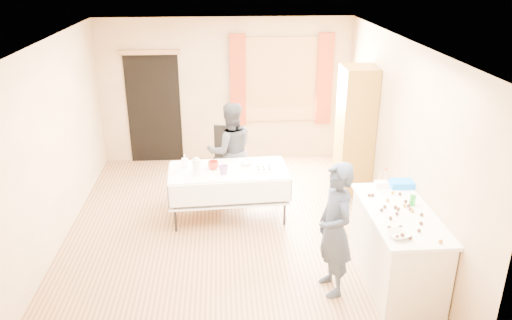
{
  "coord_description": "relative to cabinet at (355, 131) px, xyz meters",
  "views": [
    {
      "loc": [
        -0.07,
        -6.07,
        3.54
      ],
      "look_at": [
        0.36,
        0.0,
        1.06
      ],
      "focal_mm": 35.0,
      "sensor_mm": 36.0,
      "label": 1
    }
  ],
  "objects": [
    {
      "name": "floor",
      "position": [
        -1.99,
        -1.19,
        -1.03
      ],
      "size": [
        4.5,
        5.5,
        0.02
      ],
      "primitive_type": "cube",
      "color": "#9E7047",
      "rests_on": "ground"
    },
    {
      "name": "ceiling",
      "position": [
        -1.99,
        -1.19,
        1.59
      ],
      "size": [
        4.5,
        5.5,
        0.02
      ],
      "primitive_type": "cube",
      "color": "white",
      "rests_on": "floor"
    },
    {
      "name": "wall_back",
      "position": [
        -1.99,
        1.57,
        0.28
      ],
      "size": [
        4.5,
        0.02,
        2.6
      ],
      "primitive_type": "cube",
      "color": "tan",
      "rests_on": "floor"
    },
    {
      "name": "wall_front",
      "position": [
        -1.99,
        -3.95,
        0.28
      ],
      "size": [
        4.5,
        0.02,
        2.6
      ],
      "primitive_type": "cube",
      "color": "tan",
      "rests_on": "floor"
    },
    {
      "name": "wall_left",
      "position": [
        -4.25,
        -1.19,
        0.28
      ],
      "size": [
        0.02,
        5.5,
        2.6
      ],
      "primitive_type": "cube",
      "color": "tan",
      "rests_on": "floor"
    },
    {
      "name": "wall_right",
      "position": [
        0.27,
        -1.19,
        0.28
      ],
      "size": [
        0.02,
        5.5,
        2.6
      ],
      "primitive_type": "cube",
      "color": "tan",
      "rests_on": "floor"
    },
    {
      "name": "window_frame",
      "position": [
        -0.99,
        1.53,
        0.48
      ],
      "size": [
        1.32,
        0.06,
        1.52
      ],
      "primitive_type": "cube",
      "color": "olive",
      "rests_on": "wall_back"
    },
    {
      "name": "window_pane",
      "position": [
        -0.99,
        1.52,
        0.48
      ],
      "size": [
        1.2,
        0.02,
        1.4
      ],
      "primitive_type": "cube",
      "color": "white",
      "rests_on": "wall_back"
    },
    {
      "name": "curtain_left",
      "position": [
        -1.77,
        1.48,
        0.48
      ],
      "size": [
        0.28,
        0.06,
        1.65
      ],
      "primitive_type": "cube",
      "color": "maroon",
      "rests_on": "wall_back"
    },
    {
      "name": "curtain_right",
      "position": [
        -0.21,
        1.48,
        0.48
      ],
      "size": [
        0.28,
        0.06,
        1.65
      ],
      "primitive_type": "cube",
      "color": "maroon",
      "rests_on": "wall_back"
    },
    {
      "name": "doorway",
      "position": [
        -3.29,
        1.54,
        -0.02
      ],
      "size": [
        0.95,
        0.04,
        2.0
      ],
      "primitive_type": "cube",
      "color": "black",
      "rests_on": "floor"
    },
    {
      "name": "door_lintel",
      "position": [
        -3.29,
        1.51,
        1.0
      ],
      "size": [
        1.05,
        0.06,
        0.08
      ],
      "primitive_type": "cube",
      "color": "olive",
      "rests_on": "wall_back"
    },
    {
      "name": "cabinet",
      "position": [
        0.0,
        0.0,
        0.0
      ],
      "size": [
        0.5,
        0.6,
        2.04
      ],
      "primitive_type": "cube",
      "color": "olive",
      "rests_on": "floor"
    },
    {
      "name": "counter",
      "position": [
        -0.1,
        -2.45,
        -0.57
      ],
      "size": [
        0.74,
        1.56,
        0.91
      ],
      "color": "beige",
      "rests_on": "floor"
    },
    {
      "name": "party_table",
      "position": [
        -2.0,
        -0.74,
        -0.57
      ],
      "size": [
        1.73,
        0.96,
        0.75
      ],
      "rotation": [
        0.0,
        0.0,
        0.05
      ],
      "color": "black",
      "rests_on": "floor"
    },
    {
      "name": "chair",
      "position": [
        -2.04,
        0.27,
        -0.71
      ],
      "size": [
        0.51,
        0.51,
        1.02
      ],
      "rotation": [
        0.0,
        0.0,
        -0.23
      ],
      "color": "black",
      "rests_on": "floor"
    },
    {
      "name": "girl",
      "position": [
        -0.87,
        -2.57,
        -0.24
      ],
      "size": [
        0.71,
        0.59,
        1.56
      ],
      "primitive_type": "imported",
      "rotation": [
        0.0,
        0.0,
        -1.38
      ],
      "color": "#222C40",
      "rests_on": "floor"
    },
    {
      "name": "woman",
      "position": [
        -1.95,
        -0.06,
        -0.25
      ],
      "size": [
        0.96,
        0.85,
        1.53
      ],
      "primitive_type": "imported",
      "rotation": [
        0.0,
        0.0,
        3.33
      ],
      "color": "black",
      "rests_on": "floor"
    },
    {
      "name": "soda_can",
      "position": [
        0.08,
        -2.31,
        -0.05
      ],
      "size": [
        0.08,
        0.08,
        0.12
      ],
      "primitive_type": "cylinder",
      "rotation": [
        0.0,
        0.0,
        0.22
      ],
      "color": "green",
      "rests_on": "counter"
    },
    {
      "name": "mixing_bowl",
      "position": [
        -0.31,
        -2.98,
        -0.08
      ],
      "size": [
        0.25,
        0.25,
        0.05
      ],
      "primitive_type": "imported",
      "rotation": [
        0.0,
        0.0,
        0.08
      ],
      "color": "white",
      "rests_on": "counter"
    },
    {
      "name": "foam_block",
      "position": [
        -0.13,
        -1.82,
        -0.07
      ],
      "size": [
        0.16,
        0.11,
        0.08
      ],
      "primitive_type": "cube",
      "rotation": [
        0.0,
        0.0,
        -0.07
      ],
      "color": "white",
      "rests_on": "counter"
    },
    {
      "name": "blue_basket",
      "position": [
        0.13,
        -1.82,
        -0.07
      ],
      "size": [
        0.31,
        0.22,
        0.08
      ],
      "primitive_type": "cube",
      "rotation": [
        0.0,
        0.0,
        -0.05
      ],
      "color": "blue",
      "rests_on": "counter"
    },
    {
      "name": "pitcher",
      "position": [
        -2.44,
        -0.89,
        -0.16
      ],
      "size": [
        0.12,
        0.12,
        0.22
      ],
      "primitive_type": "cylinder",
      "rotation": [
        0.0,
        0.0,
        -0.1
      ],
      "color": "silver",
      "rests_on": "party_table"
    },
    {
      "name": "cup_red",
      "position": [
        -2.21,
        -0.72,
        -0.21
      ],
      "size": [
        0.17,
        0.17,
        0.12
      ],
      "primitive_type": "imported",
      "rotation": [
        0.0,
        0.0,
        -0.06
      ],
      "color": "red",
      "rests_on": "party_table"
    },
    {
      "name": "cup_rainbow",
      "position": [
        -2.06,
        -0.91,
        -0.21
      ],
      "size": [
        0.17,
        0.17,
        0.12
      ],
      "primitive_type": "imported",
      "rotation": [
        0.0,
        0.0,
        -0.14
      ],
      "color": "red",
      "rests_on": "party_table"
    },
    {
      "name": "small_bowl",
      "position": [
        -1.72,
        -0.6,
        -0.24
      ],
      "size": [
        0.25,
        0.25,
        0.06
      ],
      "primitive_type": "imported",
      "rotation": [
        0.0,
        0.0,
        0.17
      ],
      "color": "white",
      "rests_on": "party_table"
    },
    {
      "name": "pastry_tray",
      "position": [
        -1.5,
        -0.81,
        -0.26
      ],
      "size": [
        0.33,
        0.27,
        0.02
      ],
      "primitive_type": "cube",
      "rotation": [
        0.0,
        0.0,
        0.3
      ],
      "color": "white",
      "rests_on": "party_table"
    },
    {
      "name": "bottle",
      "position": [
        -2.61,
        -0.61,
        -0.17
      ],
      "size": [
        0.09,
        0.09,
        0.19
      ],
      "primitive_type": "imported",
      "rotation": [
        0.0,
        0.0,
        0.0
      ],
      "color": "white",
      "rests_on": "party_table"
    },
    {
      "name": "cake_balls",
      "position": [
        -0.14,
        -2.53,
        -0.09
      ],
      "size": [
        0.49,
        1.16,
        0.04
      ],
      "color": "#3F2314",
      "rests_on": "counter"
    }
  ]
}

